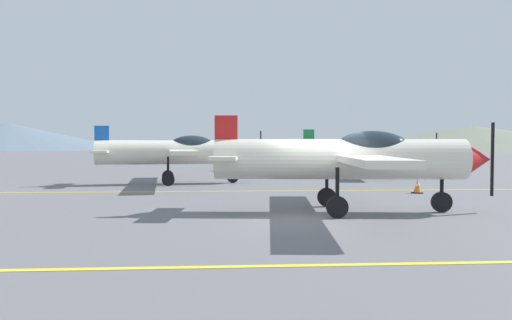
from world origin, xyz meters
TOP-DOWN VIEW (x-y plane):
  - ground_plane at (0.00, 0.00)m, footprint 400.00×400.00m
  - apron_line_near at (0.00, -4.97)m, footprint 80.00×0.16m
  - apron_line_far at (0.00, 7.17)m, footprint 80.00×0.16m
  - airplane_near at (0.90, 1.08)m, footprint 8.24×9.47m
  - airplane_mid at (-5.02, 11.12)m, footprint 8.26×9.48m
  - airplane_far at (6.03, 16.33)m, footprint 8.26×9.48m
  - car_sedan at (-0.73, 22.59)m, footprint 3.77×4.61m
  - traffic_cone_front at (4.94, 5.99)m, footprint 0.36×0.36m
  - hill_left at (-63.08, 125.80)m, footprint 66.66×66.66m
  - hill_centerleft at (63.52, 111.93)m, footprint 80.08×80.08m

SIDE VIEW (x-z plane):
  - ground_plane at x=0.00m, z-range 0.00..0.00m
  - apron_line_near at x=0.00m, z-range 0.00..0.01m
  - apron_line_far at x=0.00m, z-range 0.00..0.01m
  - traffic_cone_front at x=4.94m, z-range -0.01..0.58m
  - car_sedan at x=-0.73m, z-range 0.03..1.65m
  - airplane_near at x=0.90m, z-range 0.18..3.01m
  - airplane_mid at x=-5.02m, z-range 0.18..3.01m
  - airplane_far at x=6.03m, z-range 0.18..3.01m
  - hill_centerleft at x=63.52m, z-range 0.00..6.32m
  - hill_left at x=-63.08m, z-range 0.00..7.25m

